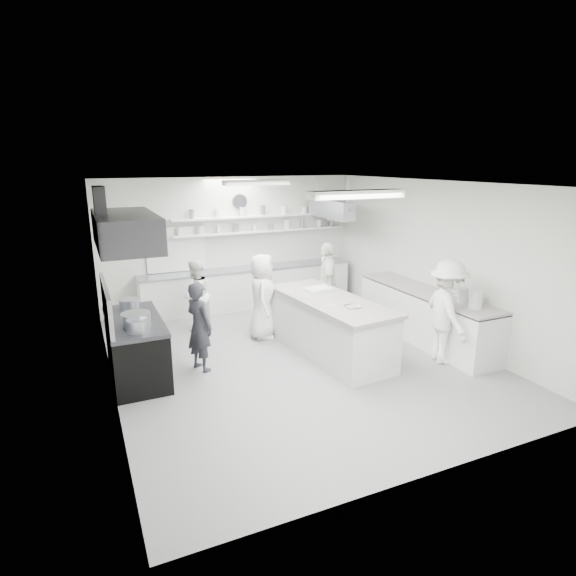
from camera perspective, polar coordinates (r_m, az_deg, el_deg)
name	(u,v)px	position (r m, az deg, el deg)	size (l,w,h in m)	color
floor	(295,358)	(8.38, 0.86, -8.50)	(6.00, 7.00, 0.02)	gray
ceiling	(296,183)	(7.69, 0.95, 12.60)	(6.00, 7.00, 0.02)	white
wall_back	(232,243)	(11.10, -6.80, 5.43)	(6.00, 0.04, 3.00)	beige
wall_front	(441,348)	(5.10, 17.95, -6.92)	(6.00, 0.04, 3.00)	beige
wall_left	(104,295)	(7.20, -21.27, -0.81)	(0.04, 7.00, 3.00)	beige
wall_right	(437,260)	(9.54, 17.49, 3.24)	(0.04, 7.00, 3.00)	beige
stove	(136,350)	(7.93, -17.84, -7.08)	(0.80, 1.80, 0.90)	black
exhaust_hood	(126,230)	(7.45, -19.01, 6.60)	(0.85, 2.00, 0.50)	#343439
back_counter	(249,288)	(11.14, -4.70, 0.04)	(5.00, 0.60, 0.92)	silver
shelf_lower	(262,231)	(11.17, -3.19, 6.87)	(4.20, 0.26, 0.04)	silver
shelf_upper	(262,216)	(11.13, -3.22, 8.66)	(4.20, 0.26, 0.04)	silver
pass_through_window	(176,249)	(10.78, -13.38, 4.57)	(1.30, 0.04, 1.00)	black
wall_clock	(239,201)	(11.01, -5.88, 10.36)	(0.32, 0.32, 0.05)	silver
right_counter	(425,316)	(9.42, 16.19, -3.29)	(0.74, 3.30, 0.94)	silver
pot_rack	(331,209)	(10.78, 5.21, 9.48)	(0.30, 1.60, 0.40)	#979CA6
light_fixture_front	(356,194)	(6.11, 8.27, 11.14)	(1.30, 0.25, 0.10)	silver
light_fixture_rear	(256,183)	(9.35, -3.85, 12.58)	(1.30, 0.25, 0.10)	silver
prep_island	(330,328)	(8.43, 5.03, -4.78)	(0.98, 2.64, 0.97)	silver
stove_pot	(136,321)	(7.38, -17.86, -3.85)	(0.43, 0.43, 0.26)	#979CA6
cook_stove	(199,327)	(7.82, -10.65, -4.59)	(0.54, 0.36, 1.49)	#2A2B32
cook_back	(196,295)	(9.71, -11.07, -0.87)	(0.70, 0.55, 1.44)	white
cook_island_left	(262,296)	(9.09, -3.13, -1.02)	(0.81, 0.53, 1.65)	white
cook_island_right	(327,283)	(9.97, 4.75, 0.61)	(1.01, 0.42, 1.72)	white
cook_right	(447,312)	(8.37, 18.60, -2.79)	(1.15, 0.66, 1.78)	white
bowl_island_a	(353,308)	(7.85, 7.81, -2.39)	(0.27, 0.27, 0.07)	#979CA6
bowl_island_b	(330,307)	(7.83, 5.11, -2.35)	(0.21, 0.21, 0.07)	silver
bowl_right	(455,298)	(8.97, 19.53, -1.15)	(0.24, 0.24, 0.06)	silver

